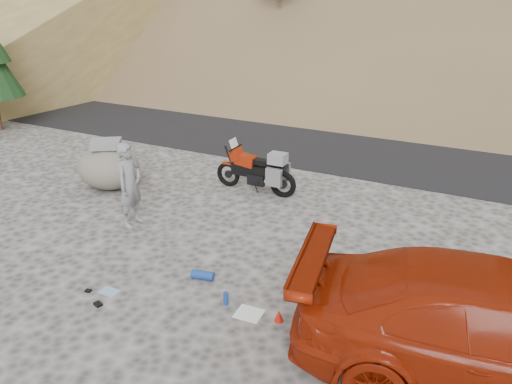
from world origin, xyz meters
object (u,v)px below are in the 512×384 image
motorcycle (259,171)px  red_car (498,382)px  man (134,224)px  boulder (109,167)px

motorcycle → red_car: bearing=-37.1°
motorcycle → man: bearing=-119.8°
boulder → man: bearing=-36.7°
red_car → boulder: boulder is taller
man → boulder: 2.51m
man → red_car: (7.62, -1.60, 0.00)m
motorcycle → man: size_ratio=1.19×
man → boulder: bearing=52.4°
red_car → boulder: 10.08m
boulder → motorcycle: bearing=21.9°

